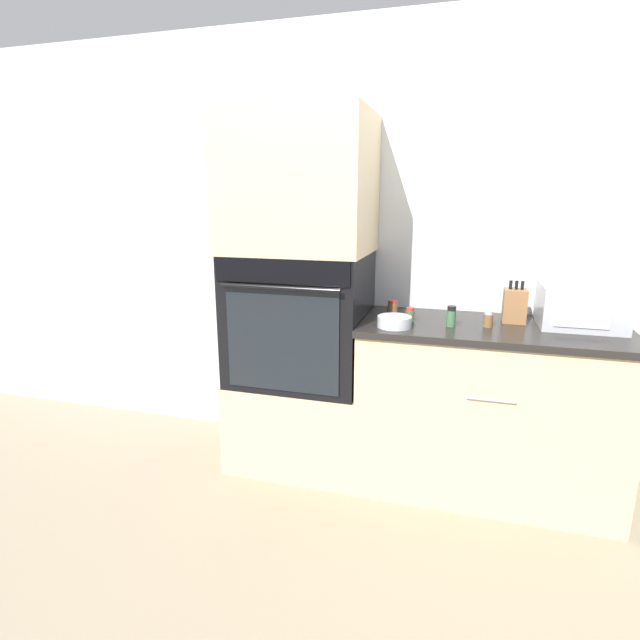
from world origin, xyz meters
TOP-DOWN VIEW (x-y plane):
  - ground_plane at (0.00, 0.00)m, footprint 12.00×12.00m
  - wall_back at (0.00, 0.63)m, footprint 8.00×0.05m
  - oven_cabinet_base at (-0.38, 0.30)m, footprint 0.76×0.60m
  - wall_oven at (-0.38, 0.30)m, footprint 0.74×0.64m
  - oven_cabinet_upper at (-0.38, 0.30)m, footprint 0.76×0.60m
  - counter_unit at (0.65, 0.30)m, footprint 1.32×0.63m
  - microwave at (1.06, 0.41)m, footprint 0.39×0.35m
  - knife_block at (0.75, 0.41)m, footprint 0.11×0.12m
  - bowl at (0.17, 0.13)m, footprint 0.17×0.17m
  - condiment_jar_near at (0.62, 0.26)m, footprint 0.05×0.05m
  - condiment_jar_mid at (0.12, 0.42)m, footprint 0.06×0.06m
  - condiment_jar_far at (0.23, 0.27)m, footprint 0.05×0.05m
  - condiment_jar_back at (0.44, 0.22)m, footprint 0.05×0.05m

SIDE VIEW (x-z plane):
  - ground_plane at x=0.00m, z-range 0.00..0.00m
  - oven_cabinet_base at x=-0.38m, z-range 0.00..0.52m
  - counter_unit at x=0.65m, z-range 0.00..0.91m
  - wall_oven at x=-0.38m, z-range 0.52..1.25m
  - bowl at x=0.17m, z-range 0.91..0.96m
  - condiment_jar_far at x=0.23m, z-range 0.91..0.98m
  - condiment_jar_mid at x=0.12m, z-range 0.91..0.98m
  - condiment_jar_near at x=0.62m, z-range 0.91..0.99m
  - condiment_jar_back at x=0.44m, z-range 0.91..1.01m
  - knife_block at x=0.75m, z-range 0.89..1.10m
  - microwave at x=1.06m, z-range 0.91..1.11m
  - wall_back at x=0.00m, z-range 0.00..2.50m
  - oven_cabinet_upper at x=-0.38m, z-range 1.24..1.97m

